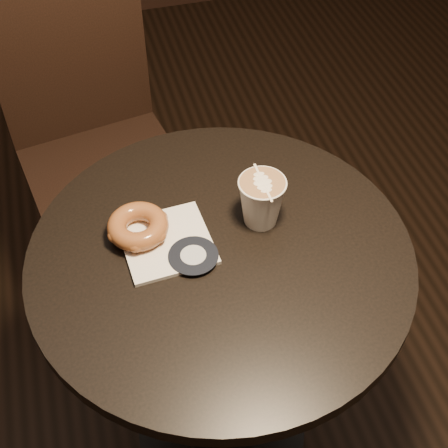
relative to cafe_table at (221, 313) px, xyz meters
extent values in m
plane|color=black|center=(0.00, 0.00, -0.55)|extent=(4.50, 4.50, 0.00)
cylinder|color=black|center=(0.00, 0.00, 0.18)|extent=(0.70, 0.70, 0.03)
cylinder|color=black|center=(0.00, 0.00, -0.18)|extent=(0.07, 0.07, 0.70)
cylinder|color=black|center=(0.00, 0.00, -0.54)|extent=(0.44, 0.44, 0.02)
cube|color=black|center=(-0.16, 0.59, -0.10)|extent=(0.47, 0.47, 0.04)
cube|color=black|center=(-0.19, 0.77, 0.20)|extent=(0.41, 0.11, 0.55)
cylinder|color=black|center=(-0.30, 0.40, -0.32)|extent=(0.04, 0.04, 0.46)
cylinder|color=black|center=(0.04, 0.46, -0.32)|extent=(0.04, 0.04, 0.46)
cylinder|color=black|center=(-0.36, 0.73, -0.32)|extent=(0.04, 0.04, 0.46)
cylinder|color=black|center=(-0.02, 0.79, -0.32)|extent=(0.04, 0.04, 0.46)
cube|color=white|center=(-0.09, 0.04, 0.20)|extent=(0.17, 0.17, 0.01)
torus|color=brown|center=(-0.13, 0.07, 0.23)|extent=(0.11, 0.11, 0.04)
camera|label=1|loc=(-0.19, -0.69, 1.06)|focal=50.00mm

